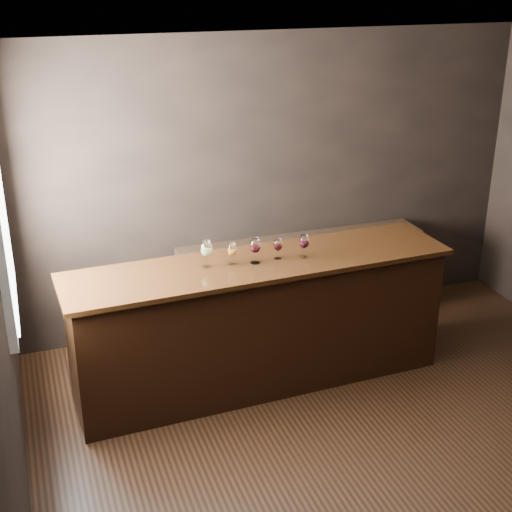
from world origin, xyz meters
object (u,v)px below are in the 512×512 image
object	(u,v)px
glass_red_c	(304,242)
glass_white	(206,250)
bar_counter	(260,325)
back_bar_shelf	(301,280)
glass_red_b	(278,245)
glass_red_a	(255,246)
glass_amber	(232,250)

from	to	relation	value
glass_red_c	glass_white	bearing A→B (deg)	175.22
bar_counter	back_bar_shelf	distance (m)	1.20
bar_counter	glass_red_c	world-z (taller)	glass_red_c
glass_red_b	glass_red_c	xyz separation A→B (m)	(0.21, -0.04, 0.01)
glass_white	glass_red_a	distance (m)	0.39
glass_white	glass_red_c	bearing A→B (deg)	-4.78
bar_counter	glass_white	bearing A→B (deg)	173.05
glass_red_a	glass_red_b	world-z (taller)	glass_red_a
back_bar_shelf	glass_white	world-z (taller)	glass_white
glass_white	glass_red_c	size ratio (longest dim) A/B	1.13
glass_red_a	glass_red_c	distance (m)	0.42
back_bar_shelf	glass_red_c	xyz separation A→B (m)	(-0.40, -0.96, 0.81)
glass_amber	glass_red_b	bearing A→B (deg)	-1.84
glass_white	glass_amber	xyz separation A→B (m)	(0.20, -0.02, -0.03)
back_bar_shelf	glass_amber	world-z (taller)	glass_amber
glass_red_b	glass_red_a	bearing A→B (deg)	-173.37
glass_amber	glass_red_a	bearing A→B (deg)	-11.28
bar_counter	glass_red_a	world-z (taller)	glass_red_a
glass_red_a	glass_red_c	bearing A→B (deg)	-1.71
bar_counter	back_bar_shelf	size ratio (longest dim) A/B	1.27
glass_red_b	bar_counter	bearing A→B (deg)	-178.13
glass_amber	glass_red_b	xyz separation A→B (m)	(0.38, -0.01, -0.00)
glass_amber	glass_red_c	size ratio (longest dim) A/B	0.93
glass_red_a	back_bar_shelf	bearing A→B (deg)	49.17
glass_red_a	glass_red_b	size ratio (longest dim) A/B	1.23
bar_counter	glass_amber	xyz separation A→B (m)	(-0.23, 0.02, 0.70)
glass_red_b	glass_red_c	distance (m)	0.22
bar_counter	glass_red_a	size ratio (longest dim) A/B	14.68
bar_counter	glass_amber	bearing A→B (deg)	173.45
back_bar_shelf	glass_red_b	distance (m)	1.36
glass_amber	glass_white	bearing A→B (deg)	174.82
glass_white	glass_red_c	xyz separation A→B (m)	(0.80, -0.07, -0.02)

